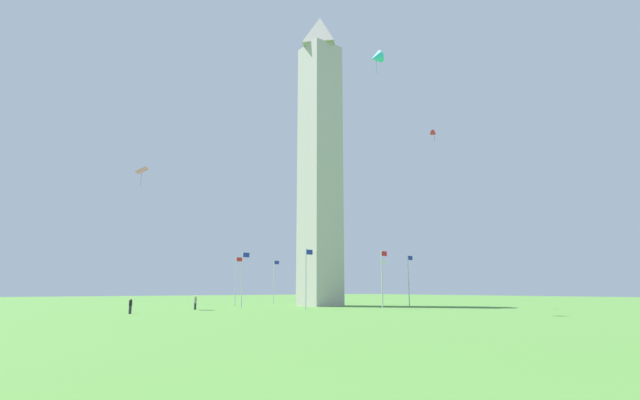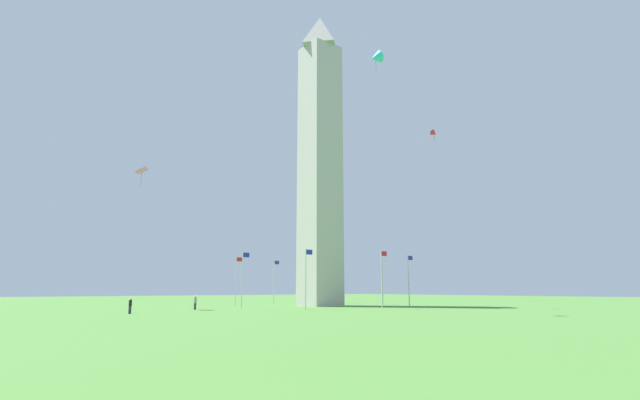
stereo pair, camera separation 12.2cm
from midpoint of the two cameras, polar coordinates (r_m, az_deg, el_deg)
ground_plane at (r=74.73m, az=-0.05°, el=-12.72°), size 260.00×260.00×0.00m
obelisk_monument at (r=77.85m, az=-0.05°, el=5.67°), size 5.41×5.41×49.16m
flagpole_n at (r=83.74m, az=7.55°, el=-9.49°), size 1.12×0.14×7.77m
flagpole_ne at (r=88.30m, az=1.19°, el=-9.64°), size 1.12×0.14×7.77m
flagpole_e at (r=86.00m, az=-5.62°, el=-9.56°), size 1.12×0.14×7.77m
flagpole_se at (r=77.75m, az=-10.18°, el=-9.33°), size 1.12×0.14×7.77m
flagpole_s at (r=67.33m, az=-9.42°, el=-9.16°), size 1.12×0.14×7.77m
flagpole_sw at (r=61.22m, az=-1.73°, el=-9.16°), size 1.12×0.14×7.77m
flagpole_w at (r=64.41m, az=7.49°, el=-9.15°), size 1.12×0.14×7.77m
flagpole_nw at (r=74.17m, az=10.66°, el=-9.25°), size 1.12×0.14×7.77m
person_black_shirt at (r=54.84m, az=-22.05°, el=-11.81°), size 0.32×0.32×1.67m
person_gray_shirt at (r=63.45m, az=-14.93°, el=-11.92°), size 0.32×0.32×1.77m
kite_red_delta at (r=72.87m, az=13.61°, el=7.86°), size 1.01×1.26×1.84m
kite_pink_diamond at (r=69.09m, az=-20.83°, el=3.33°), size 2.05×2.08×2.56m
kite_cyan_delta at (r=58.25m, az=6.74°, el=16.75°), size 2.04×1.80×2.88m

